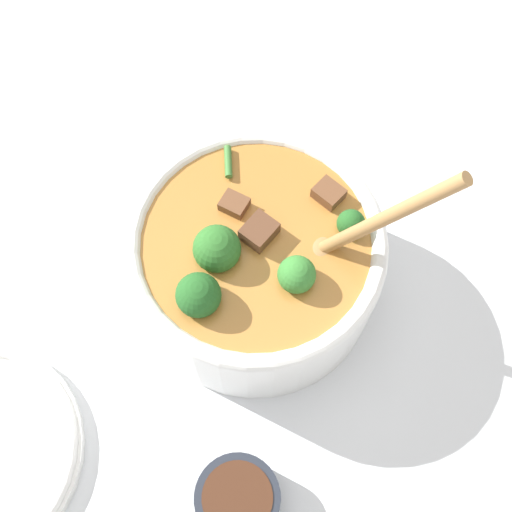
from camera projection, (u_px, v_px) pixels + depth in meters
The scene contains 3 objects.
ground_plane at pixel (256, 284), 0.67m from camera, with size 4.00×4.00×0.00m, color silver.
stew_bowl at pixel (256, 260), 0.61m from camera, with size 0.24×0.27×0.24m.
condiment_bowl at pixel (238, 499), 0.56m from camera, with size 0.08×0.08×0.04m.
Camera 1 is at (-0.22, -0.11, 0.62)m, focal length 45.00 mm.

